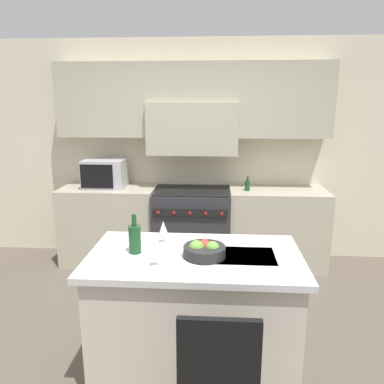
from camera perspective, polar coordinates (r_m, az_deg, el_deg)
The scene contains 12 objects.
ground_plane at distance 3.17m, azimuth -2.45°, elevation -24.60°, with size 10.00×10.00×0.00m, color brown.
back_cabinetry at distance 4.63m, azimuth 0.23°, elevation 8.94°, with size 10.00×0.46×2.70m.
back_counter at distance 4.61m, azimuth 0.02°, elevation -5.21°, with size 3.19×0.62×0.95m.
range_stove at distance 4.59m, azimuth 0.00°, elevation -5.37°, with size 0.91×0.70×0.93m.
microwave at distance 4.63m, azimuth -13.12°, elevation 2.76°, with size 0.49×0.38×0.34m.
kitchen_island at distance 2.86m, azimuth 0.42°, elevation -17.96°, with size 1.49×0.84×0.93m.
island_chair at distance 2.16m, azimuth 3.97°, elevation -26.92°, with size 0.42×0.40×0.99m.
wine_bottle at distance 2.66m, azimuth -8.71°, elevation -6.98°, with size 0.09×0.09×0.28m.
wine_glass_near at distance 2.44m, azimuth -5.59°, elevation -8.68°, with size 0.07×0.07×0.17m.
wine_glass_far at distance 2.82m, azimuth -4.40°, elevation -5.49°, with size 0.07×0.07×0.17m.
fruit_bowl at distance 2.59m, azimuth 1.86°, elevation -8.85°, with size 0.29×0.29×0.12m.
oil_bottle_on_counter at distance 4.41m, azimuth 8.44°, elevation 1.03°, with size 0.06×0.06×0.17m.
Camera 1 is at (0.29, -2.47, 1.97)m, focal length 35.00 mm.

